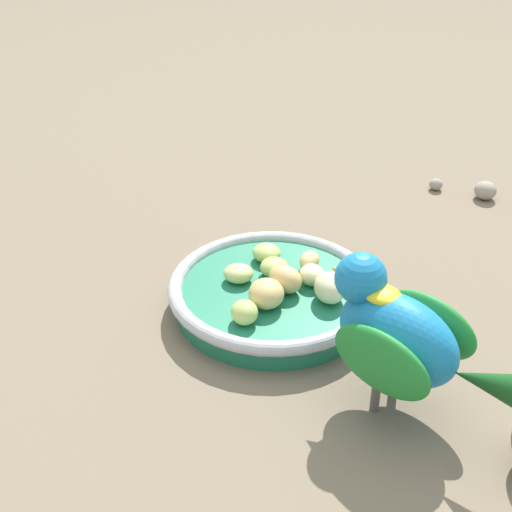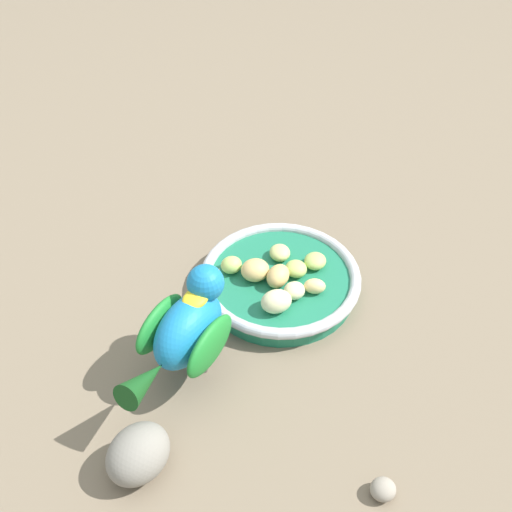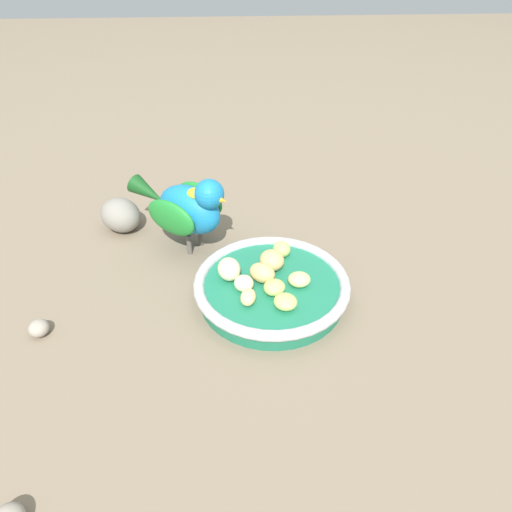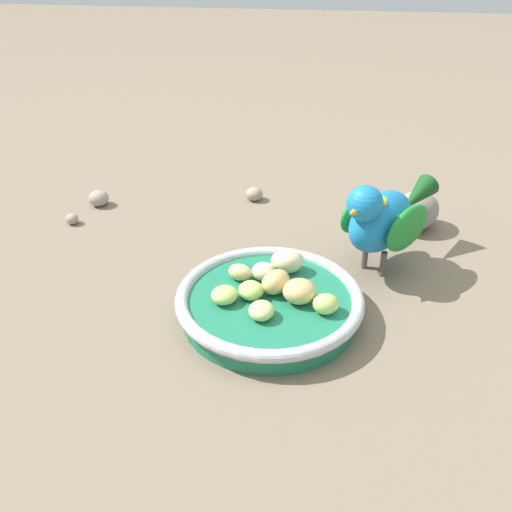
{
  "view_description": "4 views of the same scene",
  "coord_description": "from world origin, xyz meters",
  "px_view_note": "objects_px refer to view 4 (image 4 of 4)",
  "views": [
    {
      "loc": [
        -0.05,
        0.54,
        0.39
      ],
      "look_at": [
        0.03,
        -0.02,
        0.05
      ],
      "focal_mm": 47.28,
      "sensor_mm": 36.0,
      "label": 1
    },
    {
      "loc": [
        -0.55,
        0.11,
        0.59
      ],
      "look_at": [
        0.03,
        0.02,
        0.05
      ],
      "focal_mm": 44.36,
      "sensor_mm": 36.0,
      "label": 2
    },
    {
      "loc": [
        -0.04,
        -0.49,
        0.43
      ],
      "look_at": [
        -0.01,
        0.02,
        0.05
      ],
      "focal_mm": 33.44,
      "sensor_mm": 36.0,
      "label": 3
    },
    {
      "loc": [
        0.54,
        0.04,
        0.4
      ],
      "look_at": [
        0.0,
        -0.02,
        0.07
      ],
      "focal_mm": 41.84,
      "sensor_mm": 36.0,
      "label": 4
    }
  ],
  "objects_px": {
    "pebble_0": "(99,198)",
    "pebble_2": "(72,219)",
    "apple_piece_7": "(287,261)",
    "apple_piece_2": "(299,291)",
    "apple_piece_0": "(277,280)",
    "apple_piece_3": "(251,290)",
    "apple_piece_6": "(326,304)",
    "pebble_1": "(254,194)",
    "rock_large": "(416,211)",
    "apple_piece_8": "(240,272)",
    "feeding_bowl": "(269,304)",
    "apple_piece_4": "(263,271)",
    "apple_piece_5": "(261,310)",
    "parrot": "(383,217)",
    "apple_piece_1": "(224,295)"
  },
  "relations": [
    {
      "from": "pebble_0",
      "to": "pebble_2",
      "type": "distance_m",
      "value": 0.06
    },
    {
      "from": "pebble_0",
      "to": "apple_piece_8",
      "type": "bearing_deg",
      "value": 48.92
    },
    {
      "from": "apple_piece_8",
      "to": "pebble_1",
      "type": "bearing_deg",
      "value": -176.9
    },
    {
      "from": "apple_piece_0",
      "to": "pebble_0",
      "type": "distance_m",
      "value": 0.37
    },
    {
      "from": "apple_piece_6",
      "to": "apple_piece_5",
      "type": "bearing_deg",
      "value": -76.08
    },
    {
      "from": "apple_piece_1",
      "to": "pebble_1",
      "type": "bearing_deg",
      "value": -179.33
    },
    {
      "from": "parrot",
      "to": "pebble_2",
      "type": "relative_size",
      "value": 9.04
    },
    {
      "from": "apple_piece_8",
      "to": "rock_large",
      "type": "distance_m",
      "value": 0.29
    },
    {
      "from": "apple_piece_0",
      "to": "feeding_bowl",
      "type": "bearing_deg",
      "value": -23.6
    },
    {
      "from": "rock_large",
      "to": "apple_piece_4",
      "type": "bearing_deg",
      "value": -45.3
    },
    {
      "from": "apple_piece_6",
      "to": "pebble_0",
      "type": "xyz_separation_m",
      "value": [
        -0.26,
        -0.34,
        -0.02
      ]
    },
    {
      "from": "pebble_1",
      "to": "apple_piece_8",
      "type": "bearing_deg",
      "value": 3.1
    },
    {
      "from": "apple_piece_0",
      "to": "rock_large",
      "type": "height_order",
      "value": "rock_large"
    },
    {
      "from": "apple_piece_2",
      "to": "rock_large",
      "type": "relative_size",
      "value": 0.52
    },
    {
      "from": "apple_piece_3",
      "to": "parrot",
      "type": "bearing_deg",
      "value": 128.6
    },
    {
      "from": "apple_piece_2",
      "to": "parrot",
      "type": "height_order",
      "value": "parrot"
    },
    {
      "from": "apple_piece_6",
      "to": "rock_large",
      "type": "relative_size",
      "value": 0.39
    },
    {
      "from": "apple_piece_0",
      "to": "apple_piece_2",
      "type": "relative_size",
      "value": 0.99
    },
    {
      "from": "parrot",
      "to": "apple_piece_7",
      "type": "bearing_deg",
      "value": -25.25
    },
    {
      "from": "pebble_0",
      "to": "pebble_2",
      "type": "bearing_deg",
      "value": -16.64
    },
    {
      "from": "pebble_0",
      "to": "rock_large",
      "type": "bearing_deg",
      "value": 87.83
    },
    {
      "from": "apple_piece_6",
      "to": "pebble_1",
      "type": "bearing_deg",
      "value": -160.1
    },
    {
      "from": "apple_piece_6",
      "to": "apple_piece_7",
      "type": "xyz_separation_m",
      "value": [
        -0.07,
        -0.05,
        0.0
      ]
    },
    {
      "from": "apple_piece_4",
      "to": "pebble_2",
      "type": "height_order",
      "value": "apple_piece_4"
    },
    {
      "from": "apple_piece_2",
      "to": "pebble_0",
      "type": "height_order",
      "value": "apple_piece_2"
    },
    {
      "from": "apple_piece_2",
      "to": "apple_piece_3",
      "type": "height_order",
      "value": "apple_piece_2"
    },
    {
      "from": "apple_piece_4",
      "to": "apple_piece_7",
      "type": "distance_m",
      "value": 0.03
    },
    {
      "from": "apple_piece_3",
      "to": "apple_piece_6",
      "type": "height_order",
      "value": "apple_piece_6"
    },
    {
      "from": "feeding_bowl",
      "to": "apple_piece_6",
      "type": "relative_size",
      "value": 7.51
    },
    {
      "from": "parrot",
      "to": "pebble_1",
      "type": "distance_m",
      "value": 0.26
    },
    {
      "from": "pebble_2",
      "to": "apple_piece_2",
      "type": "bearing_deg",
      "value": 60.58
    },
    {
      "from": "apple_piece_3",
      "to": "apple_piece_7",
      "type": "xyz_separation_m",
      "value": [
        -0.06,
        0.04,
        0.0
      ]
    },
    {
      "from": "apple_piece_2",
      "to": "apple_piece_5",
      "type": "xyz_separation_m",
      "value": [
        0.03,
        -0.04,
        -0.0
      ]
    },
    {
      "from": "feeding_bowl",
      "to": "apple_piece_0",
      "type": "bearing_deg",
      "value": 156.4
    },
    {
      "from": "apple_piece_1",
      "to": "apple_piece_2",
      "type": "bearing_deg",
      "value": 97.15
    },
    {
      "from": "apple_piece_6",
      "to": "pebble_0",
      "type": "relative_size",
      "value": 0.93
    },
    {
      "from": "apple_piece_3",
      "to": "pebble_1",
      "type": "relative_size",
      "value": 1.11
    },
    {
      "from": "apple_piece_0",
      "to": "apple_piece_5",
      "type": "relative_size",
      "value": 1.21
    },
    {
      "from": "apple_piece_4",
      "to": "apple_piece_8",
      "type": "distance_m",
      "value": 0.03
    },
    {
      "from": "apple_piece_0",
      "to": "apple_piece_3",
      "type": "relative_size",
      "value": 1.26
    },
    {
      "from": "apple_piece_1",
      "to": "rock_large",
      "type": "distance_m",
      "value": 0.33
    },
    {
      "from": "apple_piece_8",
      "to": "rock_large",
      "type": "relative_size",
      "value": 0.39
    },
    {
      "from": "apple_piece_6",
      "to": "apple_piece_0",
      "type": "bearing_deg",
      "value": -122.67
    },
    {
      "from": "apple_piece_0",
      "to": "apple_piece_7",
      "type": "xyz_separation_m",
      "value": [
        -0.04,
        0.01,
        0.0
      ]
    },
    {
      "from": "apple_piece_6",
      "to": "rock_large",
      "type": "height_order",
      "value": "rock_large"
    },
    {
      "from": "apple_piece_8",
      "to": "apple_piece_7",
      "type": "bearing_deg",
      "value": 113.64
    },
    {
      "from": "pebble_1",
      "to": "apple_piece_5",
      "type": "bearing_deg",
      "value": 8.04
    },
    {
      "from": "apple_piece_3",
      "to": "apple_piece_4",
      "type": "bearing_deg",
      "value": 166.05
    },
    {
      "from": "apple_piece_3",
      "to": "parrot",
      "type": "height_order",
      "value": "parrot"
    },
    {
      "from": "apple_piece_7",
      "to": "pebble_0",
      "type": "distance_m",
      "value": 0.35
    }
  ]
}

